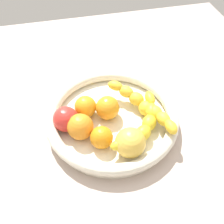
{
  "coord_description": "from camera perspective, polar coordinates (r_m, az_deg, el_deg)",
  "views": [
    {
      "loc": [
        43.96,
        -10.1,
        59.19
      ],
      "look_at": [
        0.0,
        0.0,
        7.9
      ],
      "focal_mm": 41.43,
      "sensor_mm": 36.0,
      "label": 1
    }
  ],
  "objects": [
    {
      "name": "orange_mid_right",
      "position": [
        0.65,
        -7.01,
        -3.24
      ],
      "size": [
        6.71,
        6.71,
        6.71
      ],
      "primitive_type": "sphere",
      "color": "orange",
      "rests_on": "fruit_bowl"
    },
    {
      "name": "orange_front",
      "position": [
        0.7,
        -5.89,
        1.17
      ],
      "size": [
        5.99,
        5.99,
        5.99
      ],
      "primitive_type": "sphere",
      "color": "orange",
      "rests_on": "fruit_bowl"
    },
    {
      "name": "tomato_red",
      "position": [
        0.68,
        -10.18,
        -1.36
      ],
      "size": [
        6.67,
        6.67,
        6.67
      ],
      "primitive_type": "sphere",
      "color": "red",
      "rests_on": "fruit_bowl"
    },
    {
      "name": "kitchen_counter",
      "position": [
        0.73,
        0.0,
        -3.31
      ],
      "size": [
        120.0,
        120.0,
        3.0
      ],
      "primitive_type": "cube",
      "color": "#B8A497",
      "rests_on": "ground"
    },
    {
      "name": "apple_yellow",
      "position": [
        0.62,
        4.06,
        -6.76
      ],
      "size": [
        7.42,
        7.42,
        7.42
      ],
      "primitive_type": "sphere",
      "color": "gold",
      "rests_on": "fruit_bowl"
    },
    {
      "name": "fruit_bowl",
      "position": [
        0.7,
        0.0,
        -1.28
      ],
      "size": [
        35.72,
        35.72,
        4.9
      ],
      "color": "silver",
      "rests_on": "kitchen_counter"
    },
    {
      "name": "orange_mid_left",
      "position": [
        0.69,
        -0.98,
        0.93
      ],
      "size": [
        6.45,
        6.45,
        6.45
      ],
      "primitive_type": "sphere",
      "color": "orange",
      "rests_on": "fruit_bowl"
    },
    {
      "name": "orange_rear",
      "position": [
        0.63,
        -2.31,
        -5.63
      ],
      "size": [
        5.68,
        5.68,
        5.68
      ],
      "primitive_type": "sphere",
      "color": "orange",
      "rests_on": "fruit_bowl"
    },
    {
      "name": "banana_draped_left",
      "position": [
        0.66,
        6.82,
        -2.82
      ],
      "size": [
        17.0,
        15.83,
        4.66
      ],
      "color": "yellow",
      "rests_on": "fruit_bowl"
    },
    {
      "name": "banana_draped_right",
      "position": [
        0.7,
        7.15,
        1.43
      ],
      "size": [
        22.08,
        14.04,
        5.88
      ],
      "color": "yellow",
      "rests_on": "fruit_bowl"
    }
  ]
}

